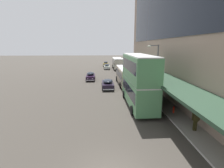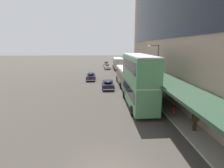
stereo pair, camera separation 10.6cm
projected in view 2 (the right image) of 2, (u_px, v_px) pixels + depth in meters
The scene contains 10 objects.
transit_bus_kerbside_front at pixel (118, 63), 52.99m from camera, with size 2.95×9.29×3.29m.
transit_bus_kerbside_rear at pixel (126, 75), 31.68m from camera, with size 3.04×9.50×3.09m.
transit_bus_kerbside_far at pixel (138, 79), 20.12m from camera, with size 2.83×9.43×5.97m.
sedan_second_near at pixel (91, 76), 36.06m from camera, with size 1.98×4.71×1.65m.
sedan_far_back at pixel (108, 84), 29.06m from camera, with size 2.05×5.04×1.58m.
sedan_oncoming_rear at pixel (107, 67), 52.93m from camera, with size 1.84×4.53×1.54m.
sedan_oncoming_front at pixel (106, 64), 60.83m from camera, with size 1.95×4.60×1.63m.
pedestrian_at_kerb at pixel (195, 119), 14.11m from camera, with size 0.60×0.33×1.86m.
street_lamp at pixel (156, 67), 23.09m from camera, with size 1.50×0.28×6.93m.
fire_hydrant at pixel (173, 110), 18.06m from camera, with size 0.20×0.40×0.70m.
Camera 2 is at (-0.21, -8.38, 6.98)m, focal length 28.00 mm.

